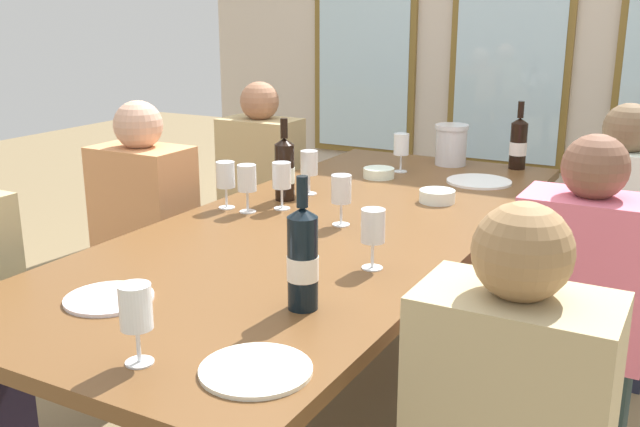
{
  "coord_description": "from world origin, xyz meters",
  "views": [
    {
      "loc": [
        1.12,
        -2.12,
        1.45
      ],
      "look_at": [
        0.0,
        -0.08,
        0.79
      ],
      "focal_mm": 40.72,
      "sensor_mm": 36.0,
      "label": 1
    }
  ],
  "objects_px": {
    "wine_glass_7": "(282,177)",
    "seated_person_1": "(614,252)",
    "wine_glass_6": "(401,146)",
    "tasting_bowl_1": "(437,196)",
    "white_plate_2": "(256,370)",
    "wine_bottle_2": "(303,258)",
    "seated_person_0": "(262,199)",
    "metal_pitcher": "(451,145)",
    "wine_glass_2": "(373,229)",
    "wine_glass_1": "(341,190)",
    "wine_glass_0": "(309,165)",
    "wine_glass_3": "(136,311)",
    "seated_person_5": "(579,326)",
    "tasting_bowl_0": "(379,173)",
    "wine_bottle_1": "(285,169)",
    "wine_glass_4": "(226,177)",
    "seated_person_4": "(146,245)",
    "wine_glass_5": "(247,180)",
    "white_plate_1": "(109,298)",
    "dining_table": "(331,239)",
    "white_plate_0": "(479,182)",
    "wine_bottle_0": "(518,143)"
  },
  "relations": [
    {
      "from": "tasting_bowl_0",
      "to": "seated_person_0",
      "type": "distance_m",
      "value": 0.75
    },
    {
      "from": "wine_glass_3",
      "to": "seated_person_0",
      "type": "distance_m",
      "value": 2.19
    },
    {
      "from": "white_plate_2",
      "to": "wine_bottle_1",
      "type": "height_order",
      "value": "wine_bottle_1"
    },
    {
      "from": "wine_glass_3",
      "to": "wine_glass_7",
      "type": "bearing_deg",
      "value": 107.62
    },
    {
      "from": "metal_pitcher",
      "to": "tasting_bowl_1",
      "type": "bearing_deg",
      "value": -75.16
    },
    {
      "from": "wine_bottle_1",
      "to": "seated_person_0",
      "type": "relative_size",
      "value": 0.28
    },
    {
      "from": "wine_glass_3",
      "to": "seated_person_4",
      "type": "relative_size",
      "value": 0.16
    },
    {
      "from": "wine_glass_0",
      "to": "seated_person_0",
      "type": "bearing_deg",
      "value": 137.33
    },
    {
      "from": "metal_pitcher",
      "to": "wine_glass_2",
      "type": "height_order",
      "value": "metal_pitcher"
    },
    {
      "from": "tasting_bowl_0",
      "to": "wine_bottle_1",
      "type": "bearing_deg",
      "value": -107.51
    },
    {
      "from": "wine_glass_0",
      "to": "white_plate_2",
      "type": "bearing_deg",
      "value": -64.72
    },
    {
      "from": "wine_glass_6",
      "to": "wine_glass_2",
      "type": "bearing_deg",
      "value": -71.0
    },
    {
      "from": "wine_bottle_2",
      "to": "wine_glass_6",
      "type": "relative_size",
      "value": 1.91
    },
    {
      "from": "wine_glass_4",
      "to": "seated_person_4",
      "type": "bearing_deg",
      "value": 178.6
    },
    {
      "from": "wine_glass_7",
      "to": "seated_person_1",
      "type": "xyz_separation_m",
      "value": [
        1.07,
        0.75,
        -0.34
      ]
    },
    {
      "from": "wine_glass_3",
      "to": "wine_glass_4",
      "type": "distance_m",
      "value": 1.21
    },
    {
      "from": "dining_table",
      "to": "tasting_bowl_0",
      "type": "bearing_deg",
      "value": 100.91
    },
    {
      "from": "seated_person_1",
      "to": "wine_glass_5",
      "type": "bearing_deg",
      "value": -143.98
    },
    {
      "from": "white_plate_1",
      "to": "seated_person_5",
      "type": "xyz_separation_m",
      "value": [
        1.0,
        0.91,
        -0.22
      ]
    },
    {
      "from": "seated_person_5",
      "to": "white_plate_2",
      "type": "bearing_deg",
      "value": -114.2
    },
    {
      "from": "wine_glass_2",
      "to": "wine_glass_6",
      "type": "xyz_separation_m",
      "value": [
        -0.42,
        1.21,
        -0.0
      ]
    },
    {
      "from": "seated_person_4",
      "to": "wine_glass_4",
      "type": "bearing_deg",
      "value": -1.4
    },
    {
      "from": "dining_table",
      "to": "wine_bottle_1",
      "type": "xyz_separation_m",
      "value": [
        -0.3,
        0.19,
        0.18
      ]
    },
    {
      "from": "dining_table",
      "to": "seated_person_4",
      "type": "height_order",
      "value": "seated_person_4"
    },
    {
      "from": "white_plate_2",
      "to": "wine_bottle_2",
      "type": "xyz_separation_m",
      "value": [
        -0.08,
        0.33,
        0.12
      ]
    },
    {
      "from": "wine_bottle_2",
      "to": "seated_person_1",
      "type": "height_order",
      "value": "seated_person_1"
    },
    {
      "from": "wine_glass_1",
      "to": "seated_person_0",
      "type": "height_order",
      "value": "seated_person_0"
    },
    {
      "from": "white_plate_0",
      "to": "seated_person_5",
      "type": "bearing_deg",
      "value": -54.81
    },
    {
      "from": "metal_pitcher",
      "to": "wine_bottle_2",
      "type": "bearing_deg",
      "value": -82.44
    },
    {
      "from": "wine_bottle_1",
      "to": "wine_glass_1",
      "type": "relative_size",
      "value": 1.8
    },
    {
      "from": "wine_glass_1",
      "to": "wine_bottle_2",
      "type": "bearing_deg",
      "value": -70.39
    },
    {
      "from": "metal_pitcher",
      "to": "wine_bottle_1",
      "type": "height_order",
      "value": "wine_bottle_1"
    },
    {
      "from": "white_plate_2",
      "to": "seated_person_0",
      "type": "relative_size",
      "value": 0.21
    },
    {
      "from": "wine_glass_6",
      "to": "tasting_bowl_1",
      "type": "bearing_deg",
      "value": -52.56
    },
    {
      "from": "seated_person_4",
      "to": "white_plate_1",
      "type": "bearing_deg",
      "value": -52.38
    },
    {
      "from": "metal_pitcher",
      "to": "tasting_bowl_1",
      "type": "height_order",
      "value": "metal_pitcher"
    },
    {
      "from": "wine_glass_0",
      "to": "seated_person_0",
      "type": "height_order",
      "value": "seated_person_0"
    },
    {
      "from": "wine_bottle_0",
      "to": "wine_glass_3",
      "type": "height_order",
      "value": "wine_bottle_0"
    },
    {
      "from": "white_plate_0",
      "to": "white_plate_1",
      "type": "bearing_deg",
      "value": -104.52
    },
    {
      "from": "tasting_bowl_0",
      "to": "white_plate_1",
      "type": "bearing_deg",
      "value": -91.11
    },
    {
      "from": "wine_bottle_1",
      "to": "wine_glass_1",
      "type": "distance_m",
      "value": 0.4
    },
    {
      "from": "seated_person_1",
      "to": "seated_person_5",
      "type": "relative_size",
      "value": 1.0
    },
    {
      "from": "wine_bottle_0",
      "to": "wine_glass_4",
      "type": "relative_size",
      "value": 1.78
    },
    {
      "from": "tasting_bowl_1",
      "to": "wine_glass_6",
      "type": "distance_m",
      "value": 0.54
    },
    {
      "from": "wine_glass_0",
      "to": "wine_glass_3",
      "type": "height_order",
      "value": "same"
    },
    {
      "from": "wine_glass_0",
      "to": "metal_pitcher",
      "type": "bearing_deg",
      "value": 69.14
    },
    {
      "from": "wine_glass_3",
      "to": "wine_glass_7",
      "type": "height_order",
      "value": "same"
    },
    {
      "from": "tasting_bowl_1",
      "to": "wine_glass_1",
      "type": "bearing_deg",
      "value": -112.36
    },
    {
      "from": "wine_bottle_1",
      "to": "seated_person_0",
      "type": "xyz_separation_m",
      "value": [
        -0.54,
        0.65,
        -0.33
      ]
    },
    {
      "from": "wine_glass_0",
      "to": "tasting_bowl_0",
      "type": "bearing_deg",
      "value": 72.66
    }
  ]
}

